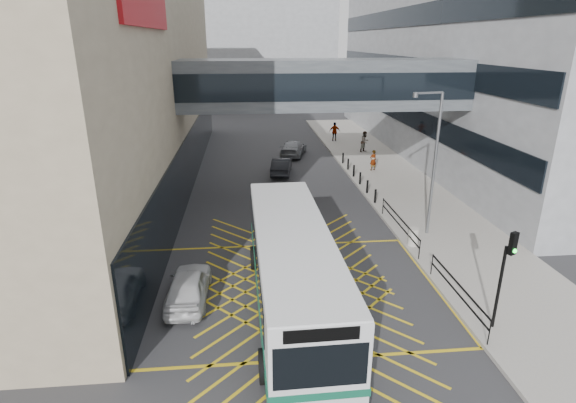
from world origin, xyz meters
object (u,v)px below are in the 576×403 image
object	(u,v)px
bus	(292,266)
car_silver	(293,148)
car_white	(188,285)
pedestrian_a	(373,160)
pedestrian_b	(365,142)
litter_bin	(413,237)
street_lamp	(433,156)
car_dark	(282,166)
pedestrian_c	(335,132)
traffic_light	(506,267)

from	to	relation	value
bus	car_silver	xyz separation A→B (m)	(2.71, 25.00, -1.08)
car_white	pedestrian_a	size ratio (longest dim) A/B	2.62
car_silver	pedestrian_b	size ratio (longest dim) A/B	2.43
litter_bin	street_lamp	bearing A→B (deg)	49.91
car_dark	pedestrian_c	world-z (taller)	pedestrian_c
car_white	litter_bin	distance (m)	11.60
bus	pedestrian_a	bearing A→B (deg)	64.66
bus	street_lamp	xyz separation A→B (m)	(7.92, 6.21, 2.66)
bus	street_lamp	distance (m)	10.41
car_dark	litter_bin	bearing A→B (deg)	121.17
car_dark	litter_bin	distance (m)	15.26
car_dark	street_lamp	size ratio (longest dim) A/B	0.56
pedestrian_a	litter_bin	bearing A→B (deg)	61.35
traffic_light	car_dark	bearing A→B (deg)	81.14
street_lamp	pedestrian_c	distance (m)	24.28
car_silver	pedestrian_a	bearing A→B (deg)	148.89
car_silver	traffic_light	size ratio (longest dim) A/B	1.23
street_lamp	pedestrian_a	size ratio (longest dim) A/B	4.58
car_white	litter_bin	xyz separation A→B (m)	(10.90, 3.97, -0.07)
car_silver	pedestrian_c	distance (m)	7.20
car_white	litter_bin	size ratio (longest dim) A/B	4.75
bus	pedestrian_b	xyz separation A→B (m)	(9.48, 25.14, -0.69)
car_white	pedestrian_b	world-z (taller)	pedestrian_b
car_dark	pedestrian_b	xyz separation A→B (m)	(8.35, 6.13, 0.47)
street_lamp	pedestrian_a	xyz separation A→B (m)	(0.61, 12.64, -3.49)
street_lamp	pedestrian_b	bearing A→B (deg)	74.71
street_lamp	pedestrian_a	distance (m)	13.13
pedestrian_b	pedestrian_c	xyz separation A→B (m)	(-1.87, 5.12, -0.01)
traffic_light	street_lamp	distance (m)	8.78
pedestrian_a	traffic_light	bearing A→B (deg)	65.16
traffic_light	pedestrian_a	xyz separation A→B (m)	(1.28, 21.21, -1.68)
street_lamp	pedestrian_c	size ratio (longest dim) A/B	3.90
litter_bin	car_dark	bearing A→B (deg)	111.57
street_lamp	pedestrian_a	bearing A→B (deg)	76.63
car_silver	pedestrian_a	distance (m)	8.47
car_dark	car_silver	bearing A→B (deg)	-95.17
car_dark	car_silver	size ratio (longest dim) A/B	0.89
pedestrian_c	litter_bin	bearing A→B (deg)	93.69
car_dark	traffic_light	size ratio (longest dim) A/B	1.10
pedestrian_b	pedestrian_c	world-z (taller)	pedestrian_b
bus	street_lamp	bearing A→B (deg)	37.12
car_white	traffic_light	bearing A→B (deg)	165.86
car_dark	litter_bin	size ratio (longest dim) A/B	4.64
traffic_light	street_lamp	world-z (taller)	street_lamp
litter_bin	pedestrian_b	distance (m)	20.51
car_white	litter_bin	world-z (taller)	car_white
pedestrian_a	car_dark	bearing A→B (deg)	-22.61
bus	car_dark	distance (m)	19.08
car_dark	pedestrian_b	size ratio (longest dim) A/B	2.17
pedestrian_a	street_lamp	bearing A→B (deg)	65.83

